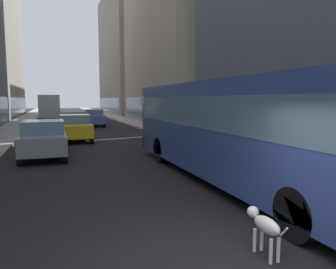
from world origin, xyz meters
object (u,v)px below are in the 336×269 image
object	(u,v)px
car_grey_wagon	(44,138)
box_truck	(49,107)
transit_bus	(232,124)
car_yellow_taxi	(74,127)
car_blue_hatchback	(94,118)
dalmatian_dog	(264,225)

from	to	relation	value
car_grey_wagon	box_truck	world-z (taller)	box_truck
transit_bus	car_grey_wagon	bearing A→B (deg)	130.67
car_grey_wagon	box_truck	xyz separation A→B (m)	(-0.00, 26.53, 0.84)
car_yellow_taxi	car_blue_hatchback	world-z (taller)	same
car_grey_wagon	car_blue_hatchback	size ratio (longest dim) A/B	1.13
car_yellow_taxi	box_truck	world-z (taller)	box_truck
car_blue_hatchback	dalmatian_dog	world-z (taller)	car_blue_hatchback
dalmatian_dog	car_grey_wagon	bearing A→B (deg)	108.26
car_yellow_taxi	car_blue_hatchback	bearing A→B (deg)	77.14
car_blue_hatchback	box_truck	xyz separation A→B (m)	(-4.00, 10.83, 0.85)
car_blue_hatchback	transit_bus	bearing A→B (deg)	-85.88
car_grey_wagon	dalmatian_dog	world-z (taller)	car_grey_wagon
car_yellow_taxi	car_grey_wagon	bearing A→B (deg)	-107.14
car_grey_wagon	car_blue_hatchback	distance (m)	16.20
car_yellow_taxi	car_blue_hatchback	distance (m)	10.78
transit_bus	car_blue_hatchback	distance (m)	22.29
transit_bus	box_truck	world-z (taller)	same
transit_bus	car_yellow_taxi	xyz separation A→B (m)	(-4.00, 11.71, -0.95)
car_yellow_taxi	dalmatian_dog	xyz separation A→B (m)	(2.00, -16.09, -0.31)
transit_bus	box_truck	xyz separation A→B (m)	(-5.60, 33.04, -0.11)
dalmatian_dog	car_yellow_taxi	bearing A→B (deg)	97.08
box_truck	car_yellow_taxi	bearing A→B (deg)	-85.71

